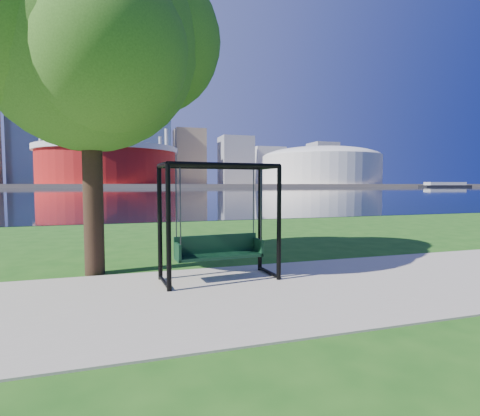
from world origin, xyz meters
name	(u,v)px	position (x,y,z in m)	size (l,w,h in m)	color
ground	(237,286)	(0.00, 0.00, 0.00)	(900.00, 900.00, 0.00)	#1E5114
path	(246,293)	(0.00, -0.50, 0.01)	(120.00, 4.00, 0.03)	#9E937F
river	(130,191)	(0.00, 102.00, 0.01)	(900.00, 180.00, 0.02)	black
far_bank	(125,185)	(0.00, 306.00, 1.00)	(900.00, 228.00, 2.00)	#937F60
stadium	(108,164)	(-10.00, 235.00, 14.23)	(83.00, 83.00, 32.00)	maroon
arena	(321,165)	(135.00, 235.00, 15.87)	(84.00, 84.00, 26.56)	beige
skyline	(119,143)	(-4.27, 319.39, 35.89)	(392.00, 66.00, 96.50)	gray
swing	(219,225)	(-0.21, 0.51, 1.09)	(2.26, 1.11, 2.25)	black
park_tree	(87,37)	(-2.59, 1.83, 4.81)	(5.58, 5.04, 6.93)	black
barge	(445,185)	(190.29, 178.29, 1.41)	(32.04, 12.35, 3.12)	black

